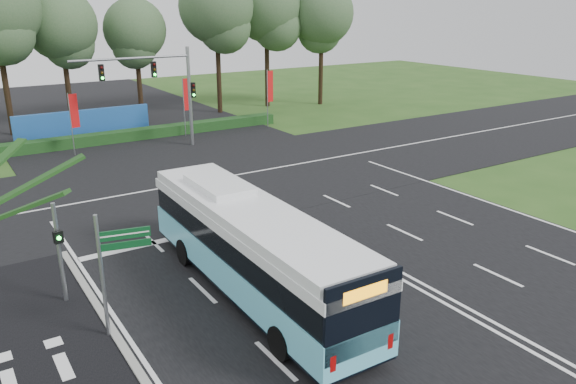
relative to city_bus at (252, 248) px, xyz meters
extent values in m
plane|color=#284D19|center=(5.13, 1.11, -1.77)|extent=(120.00, 120.00, 0.00)
cube|color=black|center=(5.13, 1.11, -1.75)|extent=(20.00, 120.00, 0.04)
cube|color=black|center=(5.13, 13.11, -1.74)|extent=(120.00, 14.00, 0.05)
cube|color=gray|center=(-4.97, -1.89, -1.71)|extent=(0.25, 18.00, 0.12)
cube|color=#67D3EF|center=(0.00, 0.01, -0.68)|extent=(2.77, 12.26, 1.12)
cube|color=black|center=(0.00, 0.01, -1.19)|extent=(2.74, 12.20, 0.31)
cube|color=black|center=(0.00, 0.01, 0.34)|extent=(2.66, 12.07, 0.97)
cube|color=white|center=(0.00, 0.01, 0.95)|extent=(2.77, 12.26, 0.36)
cube|color=white|center=(0.00, 0.01, 1.31)|extent=(2.71, 11.77, 0.36)
cube|color=white|center=(0.05, 2.56, 1.61)|extent=(1.68, 3.08, 0.25)
cube|color=black|center=(-0.11, -6.03, 0.39)|extent=(2.47, 0.16, 2.24)
cube|color=orange|center=(-0.11, -6.07, 1.10)|extent=(1.43, 0.09, 0.36)
cylinder|color=black|center=(-1.13, 3.49, -1.24)|extent=(0.30, 1.06, 1.06)
cylinder|color=black|center=(1.25, 3.45, -1.24)|extent=(0.30, 1.06, 1.06)
cylinder|color=black|center=(-1.26, -3.83, -1.24)|extent=(0.30, 1.06, 1.06)
cylinder|color=black|center=(1.12, -3.88, -1.24)|extent=(0.30, 1.06, 1.06)
cylinder|color=gray|center=(-5.75, 3.01, 0.05)|extent=(0.15, 0.15, 3.63)
cube|color=black|center=(-5.75, 2.83, 0.72)|extent=(0.32, 0.24, 0.42)
sphere|color=#19F233|center=(-5.75, 2.73, 0.72)|extent=(0.15, 0.15, 0.15)
cylinder|color=gray|center=(-5.12, 0.04, 0.25)|extent=(0.12, 0.12, 4.04)
cube|color=#0B3F1C|center=(-4.38, -0.12, 1.57)|extent=(1.49, 0.39, 0.30)
cube|color=#0B3F1C|center=(-4.38, -0.12, 1.21)|extent=(1.49, 0.39, 0.22)
cube|color=white|center=(-4.38, -0.16, 1.57)|extent=(1.38, 0.32, 0.04)
cylinder|color=gray|center=(-0.76, 23.31, 0.35)|extent=(0.07, 0.07, 4.24)
cube|color=red|center=(-0.46, 23.37, 1.25)|extent=(0.56, 0.15, 2.26)
cylinder|color=gray|center=(7.86, 24.57, 0.50)|extent=(0.07, 0.07, 4.53)
cube|color=red|center=(8.18, 24.66, 1.46)|extent=(0.59, 0.20, 2.42)
cylinder|color=gray|center=(14.96, 24.01, 0.60)|extent=(0.07, 0.07, 4.74)
cube|color=red|center=(15.30, 24.10, 1.60)|extent=(0.62, 0.21, 2.53)
cylinder|color=gray|center=(7.13, 21.61, 1.73)|extent=(0.24, 0.24, 7.00)
cylinder|color=gray|center=(3.13, 21.61, 4.63)|extent=(8.00, 0.16, 0.16)
cube|color=black|center=(4.63, 21.61, 3.83)|extent=(0.32, 0.28, 1.05)
cube|color=black|center=(1.13, 21.61, 3.83)|extent=(0.32, 0.28, 1.05)
cube|color=black|center=(7.38, 21.61, 2.23)|extent=(0.32, 0.28, 1.05)
cube|color=#163914|center=(5.13, 25.61, -1.37)|extent=(22.00, 1.20, 0.80)
cube|color=#1D529F|center=(1.13, 28.11, -0.67)|extent=(10.00, 0.30, 2.20)
cylinder|color=black|center=(-3.34, 32.34, 2.78)|extent=(0.44, 0.44, 9.08)
cylinder|color=black|center=(1.42, 33.57, 2.15)|extent=(0.44, 0.44, 7.83)
sphere|color=#375733|center=(1.42, 33.57, 6.48)|extent=(5.77, 5.77, 5.77)
cylinder|color=black|center=(7.65, 34.10, 1.88)|extent=(0.44, 0.44, 7.29)
sphere|color=#375733|center=(7.65, 34.10, 5.90)|extent=(5.37, 5.37, 5.37)
cylinder|color=black|center=(14.60, 32.19, 2.79)|extent=(0.44, 0.44, 9.12)
sphere|color=#375733|center=(14.60, 32.19, 7.83)|extent=(6.72, 6.72, 6.72)
cylinder|color=black|center=(20.21, 32.84, 2.76)|extent=(0.44, 0.44, 9.06)
sphere|color=#375733|center=(20.21, 32.84, 7.77)|extent=(6.67, 6.67, 6.67)
cylinder|color=black|center=(25.40, 30.94, 2.47)|extent=(0.44, 0.44, 8.46)
sphere|color=#375733|center=(25.40, 30.94, 7.14)|extent=(6.24, 6.24, 6.24)
camera|label=1|loc=(-8.63, -15.66, 8.05)|focal=35.00mm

